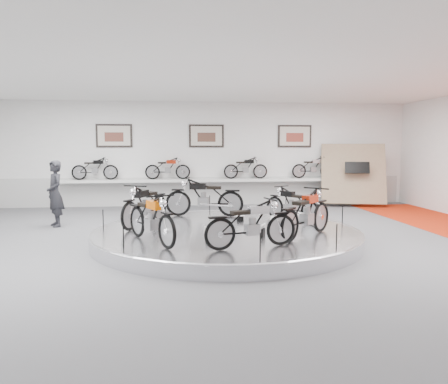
{
  "coord_description": "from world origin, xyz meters",
  "views": [
    {
      "loc": [
        -1.21,
        -10.01,
        2.3
      ],
      "look_at": [
        -0.03,
        0.6,
        1.18
      ],
      "focal_mm": 35.0,
      "sensor_mm": 36.0,
      "label": 1
    }
  ],
  "objects": [
    {
      "name": "bike_a",
      "position": [
        1.89,
        1.31,
        0.76
      ],
      "size": [
        1.32,
        1.63,
        0.93
      ],
      "primitive_type": null,
      "rotation": [
        0.0,
        0.0,
        2.14
      ],
      "color": "black",
      "rests_on": "display_platform"
    },
    {
      "name": "poster_left",
      "position": [
        -3.5,
        6.96,
        2.7
      ],
      "size": [
        1.35,
        0.06,
        0.88
      ],
      "primitive_type": "cube",
      "color": "beige",
      "rests_on": "wall_back"
    },
    {
      "name": "shelf_bike_b",
      "position": [
        -1.5,
        6.7,
        1.42
      ],
      "size": [
        1.22,
        0.43,
        0.73
      ],
      "primitive_type": null,
      "color": "maroon",
      "rests_on": "shelf"
    },
    {
      "name": "bike_b",
      "position": [
        -0.4,
        2.36,
        0.86
      ],
      "size": [
        1.99,
        1.01,
        1.12
      ],
      "primitive_type": null,
      "rotation": [
        0.0,
        0.0,
        2.96
      ],
      "color": "black",
      "rests_on": "display_platform"
    },
    {
      "name": "poster_center",
      "position": [
        0.0,
        6.96,
        2.7
      ],
      "size": [
        1.35,
        0.06,
        0.88
      ],
      "primitive_type": "cube",
      "color": "beige",
      "rests_on": "wall_back"
    },
    {
      "name": "poster_right",
      "position": [
        3.5,
        6.96,
        2.7
      ],
      "size": [
        1.35,
        0.06,
        0.88
      ],
      "primitive_type": "cube",
      "color": "beige",
      "rests_on": "wall_back"
    },
    {
      "name": "wall_front",
      "position": [
        0.0,
        -7.0,
        2.0
      ],
      "size": [
        16.0,
        0.0,
        16.0
      ],
      "primitive_type": "plane",
      "rotation": [
        -1.57,
        0.0,
        0.0
      ],
      "color": "white",
      "rests_on": "floor"
    },
    {
      "name": "bike_d",
      "position": [
        -1.72,
        -0.96,
        0.82
      ],
      "size": [
        1.4,
        1.86,
        1.04
      ],
      "primitive_type": null,
      "rotation": [
        0.0,
        0.0,
        5.21
      ],
      "color": "#BA4A01",
      "rests_on": "display_platform"
    },
    {
      "name": "display_platform",
      "position": [
        0.0,
        0.3,
        0.15
      ],
      "size": [
        6.4,
        6.4,
        0.3
      ],
      "primitive_type": "cylinder",
      "color": "silver",
      "rests_on": "floor"
    },
    {
      "name": "floor",
      "position": [
        0.0,
        0.0,
        0.0
      ],
      "size": [
        16.0,
        16.0,
        0.0
      ],
      "primitive_type": "plane",
      "color": "#505052",
      "rests_on": "ground"
    },
    {
      "name": "shelf_bike_a",
      "position": [
        -4.2,
        6.7,
        1.42
      ],
      "size": [
        1.22,
        0.43,
        0.73
      ],
      "primitive_type": null,
      "color": "black",
      "rests_on": "shelf"
    },
    {
      "name": "bike_e",
      "position": [
        0.26,
        -1.65,
        0.79
      ],
      "size": [
        1.75,
        0.97,
        0.97
      ],
      "primitive_type": null,
      "rotation": [
        0.0,
        0.0,
        6.53
      ],
      "color": "#B5B6BB",
      "rests_on": "display_platform"
    },
    {
      "name": "bike_c",
      "position": [
        -1.98,
        1.04,
        0.84
      ],
      "size": [
        1.39,
        1.91,
        1.07
      ],
      "primitive_type": null,
      "rotation": [
        0.0,
        0.0,
        4.25
      ],
      "color": "black",
      "rests_on": "display_platform"
    },
    {
      "name": "dado_band",
      "position": [
        0.0,
        6.98,
        0.55
      ],
      "size": [
        15.68,
        0.04,
        1.1
      ],
      "primitive_type": "cube",
      "color": "#BCBCBA",
      "rests_on": "floor"
    },
    {
      "name": "shelf_bike_c",
      "position": [
        1.5,
        6.7,
        1.42
      ],
      "size": [
        1.22,
        0.43,
        0.73
      ],
      "primitive_type": null,
      "color": "black",
      "rests_on": "shelf"
    },
    {
      "name": "shelf_bike_d",
      "position": [
        4.2,
        6.7,
        1.42
      ],
      "size": [
        1.22,
        0.43,
        0.73
      ],
      "primitive_type": null,
      "color": "#B5B6BB",
      "rests_on": "shelf"
    },
    {
      "name": "wall_back",
      "position": [
        0.0,
        7.0,
        2.0
      ],
      "size": [
        16.0,
        0.0,
        16.0
      ],
      "primitive_type": "plane",
      "rotation": [
        1.57,
        0.0,
        0.0
      ],
      "color": "white",
      "rests_on": "floor"
    },
    {
      "name": "display_panel",
      "position": [
        5.6,
        6.1,
        1.25
      ],
      "size": [
        2.56,
        1.52,
        2.3
      ],
      "primitive_type": "cube",
      "rotation": [
        -0.35,
        0.0,
        -0.26
      ],
      "color": "#93825F",
      "rests_on": "floor"
    },
    {
      "name": "platform_rim",
      "position": [
        0.0,
        0.3,
        0.27
      ],
      "size": [
        6.4,
        6.4,
        0.1
      ],
      "primitive_type": "torus",
      "color": "#B2B2BA",
      "rests_on": "display_platform"
    },
    {
      "name": "shelf",
      "position": [
        0.0,
        6.7,
        1.0
      ],
      "size": [
        11.0,
        0.55,
        0.1
      ],
      "primitive_type": "cube",
      "color": "silver",
      "rests_on": "wall_back"
    },
    {
      "name": "ceiling",
      "position": [
        0.0,
        0.0,
        4.0
      ],
      "size": [
        16.0,
        16.0,
        0.0
      ],
      "primitive_type": "plane",
      "rotation": [
        3.14,
        0.0,
        0.0
      ],
      "color": "white",
      "rests_on": "wall_back"
    },
    {
      "name": "bike_f",
      "position": [
        1.65,
        -0.76,
        0.84
      ],
      "size": [
        1.74,
        1.75,
        1.07
      ],
      "primitive_type": null,
      "rotation": [
        0.0,
        0.0,
        7.07
      ],
      "color": "maroon",
      "rests_on": "display_platform"
    },
    {
      "name": "visitor",
      "position": [
        -4.65,
        2.88,
        0.95
      ],
      "size": [
        0.74,
        0.83,
        1.9
      ],
      "primitive_type": "imported",
      "rotation": [
        0.0,
        0.0,
        -1.05
      ],
      "color": "black",
      "rests_on": "floor"
    }
  ]
}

